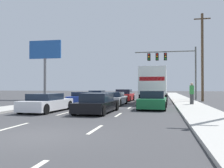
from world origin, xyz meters
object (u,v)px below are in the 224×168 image
at_px(car_red, 124,96).
at_px(roadside_billboard, 45,57).
at_px(pedestrian_near_corner, 192,93).
at_px(car_black, 97,104).
at_px(car_blue, 83,98).
at_px(car_white, 47,103).
at_px(traffic_signal_mast, 167,60).
at_px(car_silver, 113,99).
at_px(utility_pole_mid, 202,56).
at_px(car_green, 153,101).
at_px(car_navy, 97,96).
at_px(box_truck, 154,83).

bearing_deg(car_red, roadside_billboard, 166.92).
bearing_deg(pedestrian_near_corner, car_black, -131.83).
bearing_deg(car_black, car_blue, 114.24).
height_order(car_blue, car_black, car_black).
bearing_deg(car_red, pedestrian_near_corner, -41.21).
bearing_deg(car_white, pedestrian_near_corner, 35.86).
bearing_deg(traffic_signal_mast, car_black, -104.49).
bearing_deg(roadside_billboard, traffic_signal_mast, 7.44).
bearing_deg(car_silver, pedestrian_near_corner, 4.54).
bearing_deg(roadside_billboard, car_silver, -38.96).
relative_size(car_blue, roadside_billboard, 0.56).
height_order(car_blue, roadside_billboard, roadside_billboard).
bearing_deg(utility_pole_mid, car_green, -115.20).
bearing_deg(car_navy, car_blue, -88.71).
height_order(car_blue, car_silver, car_silver).
height_order(car_green, roadside_billboard, roadside_billboard).
distance_m(car_white, car_red, 13.53).
relative_size(car_blue, utility_pole_mid, 0.45).
distance_m(car_green, roadside_billboard, 20.11).
xyz_separation_m(car_navy, car_silver, (3.48, -7.44, -0.00)).
distance_m(car_white, car_green, 7.53).
height_order(car_silver, traffic_signal_mast, traffic_signal_mast).
distance_m(utility_pole_mid, pedestrian_near_corner, 8.34).
bearing_deg(car_green, car_blue, 145.88).
bearing_deg(car_blue, utility_pole_mid, 27.17).
relative_size(car_navy, pedestrian_near_corner, 2.25).
bearing_deg(car_silver, roadside_billboard, 141.04).
bearing_deg(car_red, car_green, -69.79).
height_order(traffic_signal_mast, pedestrian_near_corner, traffic_signal_mast).
xyz_separation_m(car_white, car_silver, (3.16, 6.66, -0.00)).
height_order(car_silver, car_black, car_black).
distance_m(car_white, utility_pole_mid, 19.09).
distance_m(car_navy, traffic_signal_mast, 10.32).
bearing_deg(car_black, car_silver, 92.47).
xyz_separation_m(car_navy, utility_pole_mid, (12.23, 0.12, 4.56)).
height_order(car_navy, car_green, car_green).
bearing_deg(car_blue, roadside_billboard, 135.61).
xyz_separation_m(utility_pole_mid, pedestrian_near_corner, (-1.96, -7.02, -4.05)).
relative_size(box_truck, car_green, 1.82).
bearing_deg(roadside_billboard, car_white, -62.76).
distance_m(car_blue, box_truck, 7.41).
bearing_deg(utility_pole_mid, car_black, -120.63).
distance_m(car_blue, traffic_signal_mast, 13.71).
xyz_separation_m(traffic_signal_mast, utility_pole_mid, (3.81, -3.68, -0.05)).
bearing_deg(car_silver, car_navy, 115.07).
height_order(car_navy, car_blue, car_navy).
xyz_separation_m(car_white, pedestrian_near_corner, (9.95, 7.19, 0.51)).
bearing_deg(traffic_signal_mast, car_silver, -113.70).
distance_m(car_white, traffic_signal_mast, 20.18).
bearing_deg(car_blue, car_black, -65.76).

